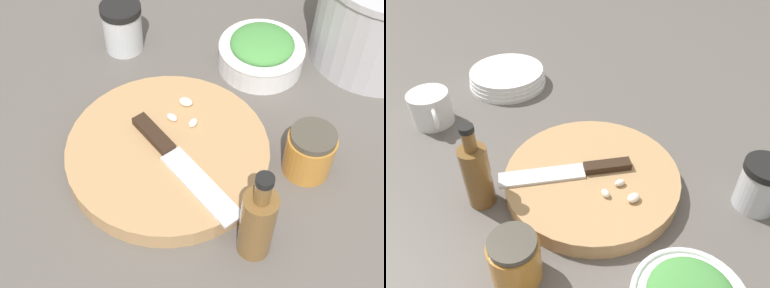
# 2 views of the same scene
# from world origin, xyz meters

# --- Properties ---
(ground_plane) EXTENTS (5.00, 5.00, 0.00)m
(ground_plane) POSITION_xyz_m (0.00, 0.00, 0.00)
(ground_plane) COLOR #56514C
(cutting_board) EXTENTS (0.30, 0.30, 0.03)m
(cutting_board) POSITION_xyz_m (-0.05, -0.04, 0.02)
(cutting_board) COLOR tan
(cutting_board) RESTS_ON ground_plane
(chef_knife) EXTENTS (0.18, 0.18, 0.01)m
(chef_knife) POSITION_xyz_m (-0.02, -0.02, 0.04)
(chef_knife) COLOR black
(chef_knife) RESTS_ON cutting_board
(garlic_cloves) EXTENTS (0.06, 0.05, 0.01)m
(garlic_cloves) POSITION_xyz_m (-0.12, -0.02, 0.04)
(garlic_cloves) COLOR #F2DBC5
(garlic_cloves) RESTS_ON cutting_board
(spice_jar) EXTENTS (0.07, 0.07, 0.09)m
(spice_jar) POSITION_xyz_m (-0.29, -0.16, 0.04)
(spice_jar) COLOR silver
(spice_jar) RESTS_ON ground_plane
(coffee_mug) EXTENTS (0.11, 0.08, 0.07)m
(coffee_mug) POSITION_xyz_m (0.33, 0.00, 0.04)
(coffee_mug) COLOR white
(coffee_mug) RESTS_ON ground_plane
(plate_stack) EXTENTS (0.18, 0.18, 0.04)m
(plate_stack) POSITION_xyz_m (0.31, -0.21, 0.02)
(plate_stack) COLOR white
(plate_stack) RESTS_ON ground_plane
(honey_jar) EXTENTS (0.07, 0.07, 0.08)m
(honey_jar) POSITION_xyz_m (-0.06, 0.17, 0.04)
(honey_jar) COLOR #BC7A2D
(honey_jar) RESTS_ON ground_plane
(oil_bottle) EXTENTS (0.04, 0.04, 0.16)m
(oil_bottle) POSITION_xyz_m (0.08, 0.10, 0.06)
(oil_bottle) COLOR brown
(oil_bottle) RESTS_ON ground_plane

